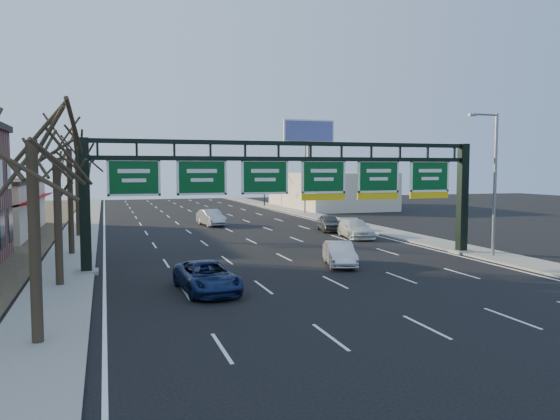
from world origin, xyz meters
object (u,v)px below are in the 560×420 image
object	(u,v)px
car_blue_suv	(207,277)
car_white_wagon	(356,229)
sign_gantry	(297,185)
car_silver_sedan	(340,254)

from	to	relation	value
car_blue_suv	car_white_wagon	size ratio (longest dim) A/B	0.98
sign_gantry	car_silver_sedan	bearing A→B (deg)	-43.29
sign_gantry	car_white_wagon	xyz separation A→B (m)	(8.39, 9.44, -3.89)
sign_gantry	car_silver_sedan	size ratio (longest dim) A/B	5.90
car_blue_suv	car_silver_sedan	size ratio (longest dim) A/B	1.19
sign_gantry	car_white_wagon	world-z (taller)	sign_gantry
sign_gantry	car_silver_sedan	world-z (taller)	sign_gantry
car_silver_sedan	car_white_wagon	bearing A→B (deg)	74.89
sign_gantry	car_blue_suv	xyz separation A→B (m)	(-6.52, -6.14, -3.94)
sign_gantry	car_silver_sedan	xyz separation A→B (m)	(1.95, -1.83, -3.94)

